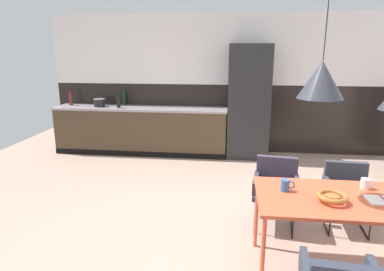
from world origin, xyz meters
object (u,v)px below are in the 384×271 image
(armchair_head_of_table, at_px, (347,187))
(bottle_wine_green, at_px, (71,99))
(pendant_lamp_over_table_near, at_px, (321,80))
(armchair_by_stool, at_px, (276,183))
(dining_table, at_px, (349,203))
(bottle_oil_tall, at_px, (118,101))
(bottle_spice_small, at_px, (124,99))
(cooking_pot, at_px, (99,103))
(fruit_bowl, at_px, (332,197))
(mug_short_terracotta, at_px, (366,184))
(refrigerator_column, at_px, (249,102))
(mug_tall_blue, at_px, (286,185))
(open_book, at_px, (384,201))

(armchair_head_of_table, distance_m, bottle_wine_green, 5.19)
(pendant_lamp_over_table_near, bearing_deg, armchair_by_stool, 102.75)
(dining_table, relative_size, bottle_wine_green, 5.09)
(bottle_oil_tall, relative_size, pendant_lamp_over_table_near, 0.29)
(armchair_by_stool, height_order, bottle_oil_tall, bottle_oil_tall)
(dining_table, height_order, armchair_head_of_table, dining_table)
(armchair_head_of_table, relative_size, bottle_spice_small, 2.45)
(dining_table, height_order, bottle_oil_tall, bottle_oil_tall)
(bottle_wine_green, bearing_deg, cooking_pot, -9.68)
(fruit_bowl, height_order, cooking_pot, cooking_pot)
(armchair_head_of_table, xyz_separation_m, bottle_spice_small, (-3.43, 2.73, 0.55))
(mug_short_terracotta, bearing_deg, fruit_bowl, -139.42)
(armchair_head_of_table, distance_m, bottle_oil_tall, 4.22)
(fruit_bowl, relative_size, pendant_lamp_over_table_near, 0.25)
(fruit_bowl, height_order, pendant_lamp_over_table_near, pendant_lamp_over_table_near)
(pendant_lamp_over_table_near, bearing_deg, fruit_bowl, -47.29)
(dining_table, height_order, mug_short_terracotta, mug_short_terracotta)
(armchair_by_stool, relative_size, bottle_oil_tall, 2.67)
(mug_short_terracotta, distance_m, pendant_lamp_over_table_near, 1.08)
(bottle_oil_tall, xyz_separation_m, pendant_lamp_over_table_near, (2.83, -3.25, 0.71))
(fruit_bowl, distance_m, pendant_lamp_over_table_near, 0.95)
(armchair_by_stool, height_order, bottle_wine_green, bottle_wine_green)
(dining_table, bearing_deg, bottle_spice_small, 130.78)
(dining_table, height_order, fruit_bowl, fruit_bowl)
(refrigerator_column, relative_size, mug_short_terracotta, 16.60)
(mug_tall_blue, height_order, bottle_oil_tall, bottle_oil_tall)
(armchair_head_of_table, bearing_deg, cooking_pot, -29.12)
(mug_short_terracotta, distance_m, bottle_wine_green, 5.47)
(mug_short_terracotta, xyz_separation_m, bottle_spice_small, (-3.34, 3.41, 0.23))
(armchair_head_of_table, distance_m, pendant_lamp_over_table_near, 1.63)
(fruit_bowl, distance_m, cooking_pot, 4.85)
(open_book, distance_m, bottle_wine_green, 5.67)
(armchair_head_of_table, xyz_separation_m, open_book, (-0.03, -0.93, 0.28))
(armchair_head_of_table, bearing_deg, mug_short_terracotta, 86.21)
(fruit_bowl, height_order, bottle_wine_green, bottle_wine_green)
(armchair_head_of_table, xyz_separation_m, armchair_by_stool, (-0.78, -0.05, 0.03))
(refrigerator_column, bearing_deg, mug_short_terracotta, -74.03)
(fruit_bowl, bearing_deg, mug_tall_blue, 152.18)
(refrigerator_column, xyz_separation_m, cooking_pot, (-2.84, -0.03, -0.06))
(open_book, height_order, bottle_oil_tall, bottle_oil_tall)
(armchair_by_stool, xyz_separation_m, mug_short_terracotta, (0.69, -0.62, 0.29))
(mug_tall_blue, bearing_deg, armchair_head_of_table, 45.23)
(bottle_spice_small, bearing_deg, dining_table, -49.22)
(refrigerator_column, bearing_deg, fruit_bowl, -81.33)
(armchair_head_of_table, relative_size, bottle_oil_tall, 2.51)
(armchair_head_of_table, xyz_separation_m, cooking_pot, (-3.84, 2.48, 0.50))
(open_book, distance_m, bottle_spice_small, 5.00)
(bottle_spice_small, bearing_deg, armchair_head_of_table, -38.58)
(refrigerator_column, distance_m, armchair_head_of_table, 2.76)
(refrigerator_column, bearing_deg, bottle_oil_tall, -177.41)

